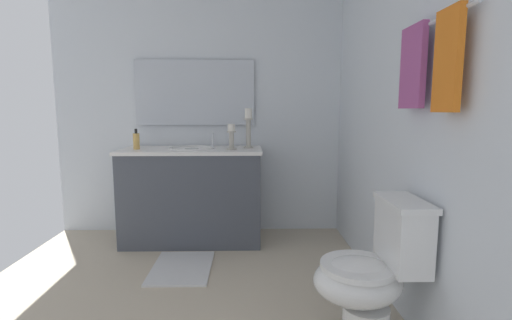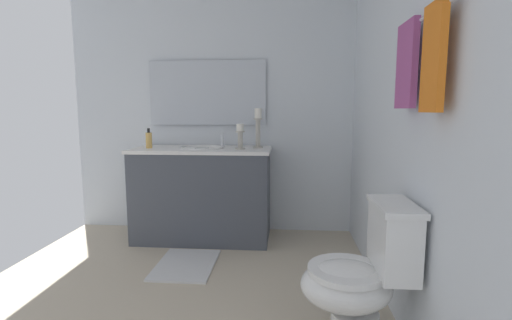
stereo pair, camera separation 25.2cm
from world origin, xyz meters
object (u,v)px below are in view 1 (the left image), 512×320
(sink_basin, at_px, (192,153))
(toilet, at_px, (371,273))
(towel_bar, at_px, (435,21))
(vanity_cabinet, at_px, (193,195))
(mirror, at_px, (195,93))
(candle_holder_tall, at_px, (248,127))
(bath_mat, at_px, (182,268))
(soap_bottle, at_px, (136,141))
(towel_near_vanity, at_px, (413,67))
(candle_holder_short, at_px, (232,136))
(towel_center, at_px, (448,60))

(sink_basin, distance_m, toilet, 1.95)
(toilet, distance_m, towel_bar, 1.25)
(vanity_cabinet, relative_size, towel_bar, 1.88)
(vanity_cabinet, xyz_separation_m, mirror, (-0.28, 0.00, 0.93))
(towel_bar, bearing_deg, mirror, -143.75)
(candle_holder_tall, distance_m, towel_bar, 1.91)
(candle_holder_tall, distance_m, bath_mat, 1.33)
(vanity_cabinet, relative_size, candle_holder_tall, 3.50)
(candle_holder_tall, relative_size, soap_bottle, 1.99)
(sink_basin, bearing_deg, toilet, 36.85)
(sink_basin, bearing_deg, soap_bottle, -84.97)
(towel_near_vanity, bearing_deg, soap_bottle, -126.90)
(towel_bar, relative_size, bath_mat, 1.11)
(candle_holder_tall, bearing_deg, candle_holder_short, -50.78)
(mirror, distance_m, candle_holder_short, 0.64)
(mirror, bearing_deg, towel_near_vanity, 38.49)
(towel_near_vanity, height_order, towel_center, same)
(candle_holder_tall, xyz_separation_m, soap_bottle, (0.09, -0.99, -0.12))
(sink_basin, distance_m, towel_bar, 2.22)
(toilet, relative_size, towel_bar, 1.12)
(mirror, xyz_separation_m, bath_mat, (0.91, 0.00, -1.35))
(soap_bottle, height_order, towel_near_vanity, towel_near_vanity)
(soap_bottle, bearing_deg, towel_near_vanity, 53.10)
(towel_center, bearing_deg, vanity_cabinet, -142.39)
(mirror, distance_m, soap_bottle, 0.72)
(soap_bottle, bearing_deg, bath_mat, 39.25)
(towel_near_vanity, xyz_separation_m, towel_center, (0.33, 0.00, -0.01))
(soap_bottle, xyz_separation_m, towel_bar, (1.53, 1.84, 0.67))
(vanity_cabinet, relative_size, candle_holder_short, 5.66)
(soap_bottle, bearing_deg, vanity_cabinet, 95.04)
(towel_bar, bearing_deg, candle_holder_short, -146.37)
(towel_bar, xyz_separation_m, bath_mat, (-0.95, -1.36, -1.59))
(towel_center, bearing_deg, candle_holder_short, -149.56)
(sink_basin, xyz_separation_m, towel_near_vanity, (1.41, 1.34, 0.60))
(soap_bottle, distance_m, towel_center, 2.53)
(candle_holder_tall, height_order, towel_near_vanity, towel_near_vanity)
(vanity_cabinet, height_order, candle_holder_tall, candle_holder_tall)
(vanity_cabinet, distance_m, mirror, 0.97)
(mirror, height_order, candle_holder_tall, mirror)
(sink_basin, relative_size, towel_bar, 0.60)
(vanity_cabinet, bearing_deg, candle_holder_tall, 95.35)
(towel_bar, relative_size, towel_near_vanity, 1.62)
(soap_bottle, relative_size, toilet, 0.24)
(towel_near_vanity, bearing_deg, mirror, -141.51)
(candle_holder_tall, height_order, soap_bottle, candle_holder_tall)
(candle_holder_tall, xyz_separation_m, towel_bar, (1.62, 0.85, 0.55))
(sink_basin, xyz_separation_m, towel_bar, (1.57, 1.36, 0.78))
(sink_basin, distance_m, towel_center, 2.27)
(towel_near_vanity, bearing_deg, towel_bar, 6.15)
(candle_holder_short, height_order, towel_center, towel_center)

